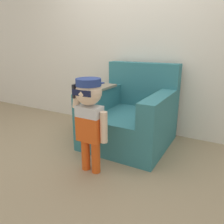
# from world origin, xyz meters

# --- Properties ---
(ground_plane) EXTENTS (10.00, 10.00, 0.00)m
(ground_plane) POSITION_xyz_m (0.00, 0.00, 0.00)
(ground_plane) COLOR #998466
(wall_back) EXTENTS (10.00, 0.05, 2.60)m
(wall_back) POSITION_xyz_m (0.00, 0.86, 1.30)
(wall_back) COLOR silver
(wall_back) RESTS_ON ground_plane
(armchair) EXTENTS (1.00, 1.01, 1.00)m
(armchair) POSITION_xyz_m (0.16, 0.32, 0.34)
(armchair) COLOR teal
(armchair) RESTS_ON ground_plane
(person_child) EXTENTS (0.38, 0.29, 0.94)m
(person_child) POSITION_xyz_m (0.10, -0.50, 0.63)
(person_child) COLOR #E05119
(person_child) RESTS_ON ground_plane
(side_table) EXTENTS (0.31, 0.31, 0.50)m
(side_table) POSITION_xyz_m (-0.57, 0.29, 0.30)
(side_table) COLOR beige
(side_table) RESTS_ON ground_plane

